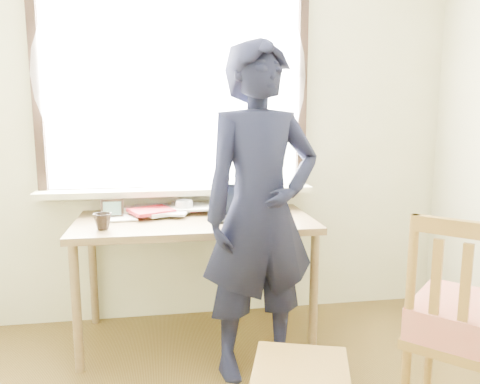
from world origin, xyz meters
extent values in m
cube|color=beige|center=(0.00, 2.00, 1.30)|extent=(3.50, 0.02, 2.60)
cube|color=white|center=(-0.20, 1.99, 1.60)|extent=(1.70, 0.01, 1.30)
cube|color=black|center=(-0.20, 1.97, 0.92)|extent=(1.82, 0.06, 0.06)
cube|color=black|center=(-1.08, 1.97, 1.60)|extent=(0.06, 0.06, 1.30)
cube|color=black|center=(0.68, 1.97, 1.60)|extent=(0.06, 0.06, 1.30)
cube|color=beige|center=(-0.20, 1.90, 0.93)|extent=(1.85, 0.20, 0.04)
cube|color=white|center=(-0.20, 1.91, 1.70)|extent=(1.95, 0.02, 1.65)
cube|color=brown|center=(-0.10, 1.63, 0.77)|extent=(1.48, 0.74, 0.04)
cylinder|color=brown|center=(-0.79, 1.31, 0.38)|extent=(0.05, 0.05, 0.75)
cylinder|color=brown|center=(-0.79, 1.95, 0.38)|extent=(0.05, 0.05, 0.75)
cylinder|color=brown|center=(0.59, 1.31, 0.38)|extent=(0.05, 0.05, 0.75)
cylinder|color=brown|center=(0.59, 1.95, 0.38)|extent=(0.05, 0.05, 0.75)
cube|color=black|center=(0.16, 1.55, 0.80)|extent=(0.32, 0.24, 0.02)
cube|color=black|center=(0.17, 1.66, 0.90)|extent=(0.31, 0.09, 0.20)
cube|color=black|center=(0.17, 1.66, 0.90)|extent=(0.27, 0.07, 0.16)
cube|color=black|center=(0.16, 1.54, 0.81)|extent=(0.28, 0.15, 0.00)
imported|color=white|center=(-0.16, 1.79, 0.84)|extent=(0.15, 0.15, 0.09)
imported|color=black|center=(-0.64, 1.44, 0.84)|extent=(0.10, 0.10, 0.09)
ellipsoid|color=black|center=(0.37, 1.53, 0.81)|extent=(0.10, 0.07, 0.04)
cube|color=white|center=(-0.60, 1.88, 0.80)|extent=(0.26, 0.29, 0.00)
cube|color=white|center=(-0.24, 1.71, 0.81)|extent=(0.26, 0.27, 0.02)
cube|color=white|center=(-0.45, 1.88, 0.81)|extent=(0.25, 0.29, 0.01)
cube|color=white|center=(-0.43, 1.77, 0.82)|extent=(0.24, 0.23, 0.02)
cube|color=white|center=(-0.13, 1.80, 0.82)|extent=(0.32, 0.28, 0.02)
cube|color=white|center=(-0.33, 1.85, 0.82)|extent=(0.29, 0.33, 0.01)
cube|color=white|center=(-0.18, 1.84, 0.82)|extent=(0.26, 0.29, 0.01)
cube|color=white|center=(-0.52, 1.88, 0.83)|extent=(0.26, 0.30, 0.02)
cube|color=white|center=(-0.12, 1.84, 0.83)|extent=(0.21, 0.28, 0.01)
imported|color=white|center=(-0.57, 1.90, 0.81)|extent=(0.36, 0.37, 0.03)
imported|color=white|center=(0.23, 1.89, 0.80)|extent=(0.32, 0.33, 0.02)
cube|color=black|center=(-0.62, 1.73, 0.85)|extent=(0.14, 0.02, 0.11)
cube|color=#386A2F|center=(-0.62, 1.73, 0.85)|extent=(0.11, 0.00, 0.08)
cube|color=olive|center=(0.26, 0.49, 0.39)|extent=(0.49, 0.48, 0.04)
cube|color=olive|center=(1.02, 0.47, 0.47)|extent=(0.67, 0.67, 0.04)
cylinder|color=olive|center=(1.02, 0.76, 0.23)|extent=(0.04, 0.04, 0.45)
cylinder|color=olive|center=(0.73, 0.47, 0.77)|extent=(0.04, 0.04, 0.55)
cube|color=olive|center=(0.87, 0.32, 1.01)|extent=(0.34, 0.34, 0.07)
cube|color=olive|center=(0.87, 0.32, 0.74)|extent=(0.04, 0.04, 0.44)
cube|color=olive|center=(0.80, 0.40, 0.74)|extent=(0.04, 0.04, 0.44)
cube|color=#B51B12|center=(1.02, 0.47, 0.57)|extent=(0.65, 0.65, 0.14)
imported|color=black|center=(0.23, 1.18, 0.92)|extent=(0.75, 0.57, 1.84)
camera|label=1|loc=(-0.28, -1.26, 1.46)|focal=35.00mm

